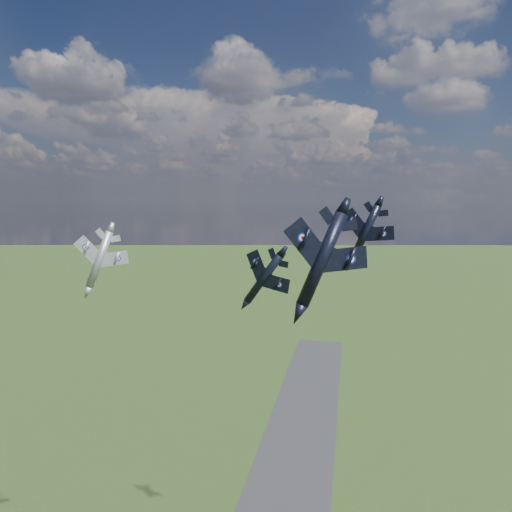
% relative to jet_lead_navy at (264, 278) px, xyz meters
% --- Properties ---
extents(jet_lead_navy, '(12.68, 15.03, 7.67)m').
position_rel_jet_lead_navy_xyz_m(jet_lead_navy, '(0.00, 0.00, 0.00)').
color(jet_lead_navy, black).
extents(jet_right_navy, '(15.74, 18.03, 7.17)m').
position_rel_jet_lead_navy_xyz_m(jet_right_navy, '(9.62, -18.02, 5.23)').
color(jet_right_navy, black).
extents(jet_high_navy, '(14.13, 17.35, 7.38)m').
position_rel_jet_lead_navy_xyz_m(jet_high_navy, '(15.29, 22.79, 5.46)').
color(jet_high_navy, black).
extents(jet_left_silver, '(16.05, 18.14, 6.80)m').
position_rel_jet_lead_navy_xyz_m(jet_left_silver, '(-32.62, 11.29, 0.77)').
color(jet_left_silver, '#989CA2').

